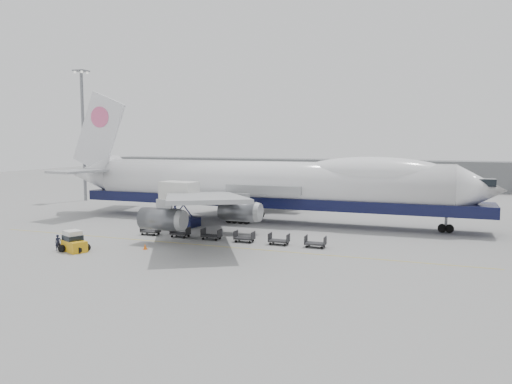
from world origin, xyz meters
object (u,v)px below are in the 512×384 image
at_px(airliner, 269,184).
at_px(ground_worker, 58,243).
at_px(catering_truck, 179,201).
at_px(baggage_tug, 74,242).

xyz_separation_m(airliner, ground_worker, (-15.33, -25.96, -4.76)).
height_order(catering_truck, baggage_tug, catering_truck).
bearing_deg(catering_truck, airliner, 41.83).
height_order(airliner, ground_worker, airliner).
bearing_deg(ground_worker, catering_truck, 20.73).
xyz_separation_m(catering_truck, ground_worker, (-4.70, -18.48, -2.59)).
bearing_deg(airliner, catering_truck, -144.86).
relative_size(catering_truck, ground_worker, 3.58).
bearing_deg(catering_truck, ground_worker, -97.57).
xyz_separation_m(airliner, catering_truck, (-10.63, -7.48, -2.17)).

